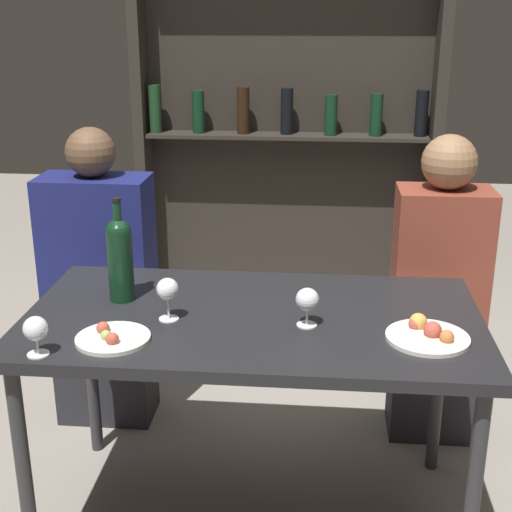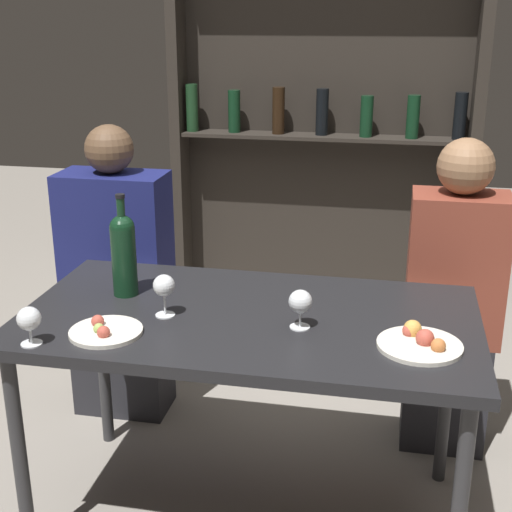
{
  "view_description": "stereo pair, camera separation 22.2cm",
  "coord_description": "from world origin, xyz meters",
  "px_view_note": "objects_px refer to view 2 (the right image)",
  "views": [
    {
      "loc": [
        0.19,
        -1.98,
        1.6
      ],
      "look_at": [
        0.0,
        0.11,
        0.88
      ],
      "focal_mm": 50.0,
      "sensor_mm": 36.0,
      "label": 1
    },
    {
      "loc": [
        0.41,
        -1.95,
        1.6
      ],
      "look_at": [
        0.0,
        0.11,
        0.88
      ],
      "focal_mm": 50.0,
      "sensor_mm": 36.0,
      "label": 2
    }
  ],
  "objects_px": {
    "wine_glass_0": "(300,303)",
    "wine_glass_1": "(164,287)",
    "seated_person_right": "(452,307)",
    "wine_bottle": "(123,251)",
    "seated_person_left": "(118,284)",
    "food_plate_0": "(420,341)",
    "food_plate_1": "(105,331)",
    "wine_glass_2": "(29,320)"
  },
  "relations": [
    {
      "from": "wine_glass_1",
      "to": "food_plate_0",
      "type": "bearing_deg",
      "value": -4.48
    },
    {
      "from": "food_plate_1",
      "to": "wine_glass_1",
      "type": "bearing_deg",
      "value": 50.46
    },
    {
      "from": "wine_bottle",
      "to": "seated_person_left",
      "type": "distance_m",
      "value": 0.62
    },
    {
      "from": "wine_glass_1",
      "to": "seated_person_left",
      "type": "relative_size",
      "value": 0.11
    },
    {
      "from": "food_plate_1",
      "to": "seated_person_left",
      "type": "relative_size",
      "value": 0.18
    },
    {
      "from": "wine_glass_0",
      "to": "wine_glass_1",
      "type": "height_order",
      "value": "wine_glass_1"
    },
    {
      "from": "wine_glass_2",
      "to": "seated_person_left",
      "type": "relative_size",
      "value": 0.09
    },
    {
      "from": "food_plate_0",
      "to": "seated_person_right",
      "type": "xyz_separation_m",
      "value": [
        0.14,
        0.68,
        -0.17
      ]
    },
    {
      "from": "wine_glass_2",
      "to": "food_plate_0",
      "type": "distance_m",
      "value": 1.08
    },
    {
      "from": "wine_glass_0",
      "to": "wine_glass_2",
      "type": "height_order",
      "value": "wine_glass_0"
    },
    {
      "from": "wine_glass_1",
      "to": "food_plate_0",
      "type": "height_order",
      "value": "wine_glass_1"
    },
    {
      "from": "seated_person_right",
      "to": "food_plate_1",
      "type": "bearing_deg",
      "value": -142.66
    },
    {
      "from": "wine_glass_2",
      "to": "food_plate_1",
      "type": "relative_size",
      "value": 0.53
    },
    {
      "from": "wine_bottle",
      "to": "wine_glass_1",
      "type": "bearing_deg",
      "value": -38.09
    },
    {
      "from": "wine_glass_1",
      "to": "wine_bottle",
      "type": "bearing_deg",
      "value": 141.91
    },
    {
      "from": "food_plate_1",
      "to": "seated_person_right",
      "type": "xyz_separation_m",
      "value": [
        1.02,
        0.78,
        -0.17
      ]
    },
    {
      "from": "wine_glass_2",
      "to": "seated_person_right",
      "type": "bearing_deg",
      "value": 36.51
    },
    {
      "from": "seated_person_left",
      "to": "seated_person_right",
      "type": "bearing_deg",
      "value": 0.0
    },
    {
      "from": "food_plate_1",
      "to": "seated_person_right",
      "type": "height_order",
      "value": "seated_person_right"
    },
    {
      "from": "wine_glass_0",
      "to": "wine_glass_1",
      "type": "xyz_separation_m",
      "value": [
        -0.41,
        0.01,
        0.01
      ]
    },
    {
      "from": "food_plate_0",
      "to": "wine_bottle",
      "type": "bearing_deg",
      "value": 167.9
    },
    {
      "from": "wine_glass_0",
      "to": "food_plate_1",
      "type": "relative_size",
      "value": 0.56
    },
    {
      "from": "wine_glass_0",
      "to": "wine_glass_1",
      "type": "relative_size",
      "value": 0.89
    },
    {
      "from": "wine_glass_2",
      "to": "food_plate_1",
      "type": "bearing_deg",
      "value": 31.17
    },
    {
      "from": "food_plate_0",
      "to": "seated_person_left",
      "type": "xyz_separation_m",
      "value": [
        -1.16,
        0.68,
        -0.18
      ]
    },
    {
      "from": "wine_bottle",
      "to": "seated_person_left",
      "type": "xyz_separation_m",
      "value": [
        -0.23,
        0.48,
        -0.32
      ]
    },
    {
      "from": "wine_bottle",
      "to": "wine_glass_0",
      "type": "bearing_deg",
      "value": -13.9
    },
    {
      "from": "wine_bottle",
      "to": "wine_glass_1",
      "type": "height_order",
      "value": "wine_bottle"
    },
    {
      "from": "wine_glass_2",
      "to": "wine_bottle",
      "type": "bearing_deg",
      "value": 73.14
    },
    {
      "from": "wine_glass_1",
      "to": "seated_person_left",
      "type": "xyz_separation_m",
      "value": [
        -0.41,
        0.62,
        -0.26
      ]
    },
    {
      "from": "seated_person_left",
      "to": "seated_person_right",
      "type": "xyz_separation_m",
      "value": [
        1.3,
        0.0,
        0.01
      ]
    },
    {
      "from": "food_plate_1",
      "to": "wine_glass_0",
      "type": "bearing_deg",
      "value": 15.54
    },
    {
      "from": "seated_person_right",
      "to": "wine_bottle",
      "type": "bearing_deg",
      "value": -155.78
    },
    {
      "from": "wine_bottle",
      "to": "seated_person_left",
      "type": "height_order",
      "value": "seated_person_left"
    },
    {
      "from": "food_plate_0",
      "to": "food_plate_1",
      "type": "relative_size",
      "value": 1.12
    },
    {
      "from": "wine_bottle",
      "to": "food_plate_1",
      "type": "relative_size",
      "value": 1.59
    },
    {
      "from": "wine_bottle",
      "to": "food_plate_0",
      "type": "xyz_separation_m",
      "value": [
        0.93,
        -0.2,
        -0.13
      ]
    },
    {
      "from": "wine_bottle",
      "to": "seated_person_right",
      "type": "distance_m",
      "value": 1.22
    },
    {
      "from": "food_plate_0",
      "to": "seated_person_right",
      "type": "relative_size",
      "value": 0.2
    },
    {
      "from": "wine_glass_0",
      "to": "food_plate_0",
      "type": "distance_m",
      "value": 0.35
    },
    {
      "from": "wine_bottle",
      "to": "wine_glass_1",
      "type": "relative_size",
      "value": 2.54
    },
    {
      "from": "wine_glass_0",
      "to": "wine_glass_2",
      "type": "distance_m",
      "value": 0.76
    }
  ]
}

